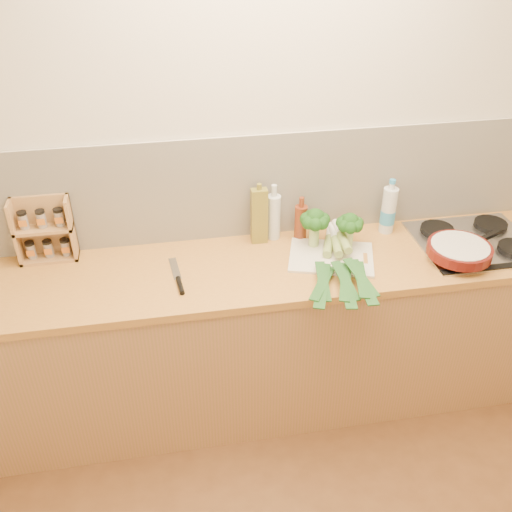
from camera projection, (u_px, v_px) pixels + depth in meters
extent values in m
plane|color=beige|center=(267.00, 161.00, 2.77)|extent=(3.50, 0.00, 3.50)
cube|color=silver|center=(267.00, 186.00, 2.83)|extent=(3.20, 0.02, 0.54)
cube|color=#A56E44|center=(276.00, 337.00, 3.00)|extent=(3.20, 0.60, 0.86)
cube|color=#BB8537|center=(278.00, 266.00, 2.75)|extent=(3.20, 0.62, 0.04)
cube|color=silver|center=(474.00, 242.00, 2.89)|extent=(0.58, 0.50, 0.01)
cube|color=black|center=(499.00, 267.00, 2.70)|extent=(0.58, 0.04, 0.01)
cylinder|color=black|center=(459.00, 255.00, 2.76)|extent=(0.17, 0.17, 0.03)
cylinder|color=black|center=(437.00, 230.00, 2.95)|extent=(0.17, 0.17, 0.03)
cylinder|color=black|center=(491.00, 225.00, 3.00)|extent=(0.17, 0.17, 0.03)
cube|color=beige|center=(331.00, 257.00, 2.77)|extent=(0.47, 0.40, 0.01)
cylinder|color=#A9C874|center=(314.00, 236.00, 2.83)|extent=(0.05, 0.05, 0.10)
sphere|color=#10380F|center=(315.00, 218.00, 2.77)|extent=(0.09, 0.09, 0.09)
sphere|color=#10380F|center=(323.00, 219.00, 2.78)|extent=(0.07, 0.07, 0.07)
sphere|color=#10380F|center=(318.00, 217.00, 2.80)|extent=(0.07, 0.07, 0.07)
sphere|color=#10380F|center=(311.00, 216.00, 2.81)|extent=(0.07, 0.07, 0.07)
sphere|color=#10380F|center=(307.00, 219.00, 2.78)|extent=(0.07, 0.07, 0.07)
sphere|color=#10380F|center=(309.00, 223.00, 2.75)|extent=(0.07, 0.07, 0.07)
sphere|color=#10380F|center=(315.00, 225.00, 2.74)|extent=(0.07, 0.07, 0.07)
sphere|color=#10380F|center=(322.00, 223.00, 2.75)|extent=(0.07, 0.07, 0.07)
cylinder|color=#A9C874|center=(348.00, 239.00, 2.81)|extent=(0.05, 0.05, 0.09)
sphere|color=#10380F|center=(350.00, 221.00, 2.76)|extent=(0.08, 0.08, 0.08)
sphere|color=#10380F|center=(357.00, 223.00, 2.77)|extent=(0.06, 0.06, 0.06)
sphere|color=#10380F|center=(353.00, 220.00, 2.80)|extent=(0.06, 0.06, 0.06)
sphere|color=#10380F|center=(346.00, 220.00, 2.80)|extent=(0.06, 0.06, 0.06)
sphere|color=#10380F|center=(342.00, 223.00, 2.78)|extent=(0.06, 0.06, 0.06)
sphere|color=#10380F|center=(344.00, 226.00, 2.75)|extent=(0.06, 0.06, 0.06)
sphere|color=#10380F|center=(351.00, 228.00, 2.74)|extent=(0.06, 0.06, 0.06)
sphere|color=#10380F|center=(357.00, 226.00, 2.75)|extent=(0.06, 0.06, 0.06)
cylinder|color=white|center=(330.00, 232.00, 2.92)|extent=(0.08, 0.14, 0.04)
cylinder|color=#879F4F|center=(328.00, 246.00, 2.80)|extent=(0.10, 0.17, 0.04)
cube|color=#1B4A1A|center=(323.00, 283.00, 2.55)|extent=(0.19, 0.28, 0.02)
cube|color=#1B4A1A|center=(322.00, 285.00, 2.53)|extent=(0.17, 0.34, 0.01)
cube|color=#1B4A1A|center=(323.00, 281.00, 2.55)|extent=(0.09, 0.28, 0.02)
cylinder|color=white|center=(334.00, 233.00, 2.87)|extent=(0.06, 0.12, 0.04)
cylinder|color=#879F4F|center=(337.00, 247.00, 2.77)|extent=(0.07, 0.15, 0.04)
cube|color=#1B4A1A|center=(345.00, 282.00, 2.52)|extent=(0.14, 0.30, 0.02)
cube|color=#1B4A1A|center=(346.00, 285.00, 2.50)|extent=(0.11, 0.34, 0.01)
cube|color=#1B4A1A|center=(345.00, 280.00, 2.53)|extent=(0.05, 0.28, 0.02)
cylinder|color=white|center=(338.00, 228.00, 2.88)|extent=(0.05, 0.13, 0.04)
cylinder|color=#879F4F|center=(344.00, 242.00, 2.76)|extent=(0.05, 0.16, 0.04)
cube|color=#1B4A1A|center=(361.00, 279.00, 2.51)|extent=(0.11, 0.30, 0.02)
cube|color=#1B4A1A|center=(363.00, 281.00, 2.49)|extent=(0.07, 0.34, 0.01)
cube|color=#1B4A1A|center=(361.00, 277.00, 2.52)|extent=(0.08, 0.28, 0.02)
cube|color=silver|center=(175.00, 269.00, 2.70)|extent=(0.05, 0.19, 0.00)
cylinder|color=black|center=(180.00, 285.00, 2.57)|extent=(0.03, 0.12, 0.02)
cylinder|color=#54130E|center=(459.00, 250.00, 2.72)|extent=(0.31, 0.31, 0.05)
cylinder|color=beige|center=(460.00, 245.00, 2.71)|extent=(0.27, 0.27, 0.00)
cube|color=black|center=(488.00, 236.00, 2.83)|extent=(0.15, 0.09, 0.02)
cube|color=tan|center=(45.00, 226.00, 2.72)|extent=(0.27, 0.02, 0.32)
cube|color=tan|center=(51.00, 257.00, 2.77)|extent=(0.27, 0.11, 0.02)
cube|color=tan|center=(44.00, 228.00, 2.68)|extent=(0.27, 0.11, 0.02)
cube|color=tan|center=(16.00, 233.00, 2.67)|extent=(0.02, 0.11, 0.32)
cube|color=tan|center=(72.00, 228.00, 2.70)|extent=(0.02, 0.11, 0.32)
cylinder|color=gray|center=(31.00, 251.00, 2.73)|extent=(0.04, 0.04, 0.08)
cylinder|color=gray|center=(49.00, 249.00, 2.74)|extent=(0.04, 0.04, 0.08)
cylinder|color=gray|center=(66.00, 248.00, 2.76)|extent=(0.04, 0.04, 0.08)
cylinder|color=gray|center=(23.00, 221.00, 2.64)|extent=(0.04, 0.04, 0.08)
cylinder|color=gray|center=(42.00, 220.00, 2.65)|extent=(0.04, 0.04, 0.08)
cylinder|color=gray|center=(59.00, 218.00, 2.66)|extent=(0.04, 0.04, 0.08)
cube|color=olive|center=(259.00, 216.00, 2.83)|extent=(0.08, 0.05, 0.29)
cylinder|color=olive|center=(259.00, 187.00, 2.74)|extent=(0.02, 0.02, 0.03)
cylinder|color=silver|center=(274.00, 217.00, 2.88)|extent=(0.07, 0.07, 0.24)
cylinder|color=silver|center=(274.00, 191.00, 2.79)|extent=(0.03, 0.03, 0.06)
cylinder|color=maroon|center=(301.00, 222.00, 2.88)|extent=(0.06, 0.06, 0.18)
cylinder|color=maroon|center=(302.00, 202.00, 2.82)|extent=(0.03, 0.03, 0.05)
cylinder|color=silver|center=(388.00, 210.00, 2.92)|extent=(0.08, 0.08, 0.25)
cylinder|color=silver|center=(392.00, 186.00, 2.85)|extent=(0.03, 0.03, 0.03)
cylinder|color=#3692CB|center=(388.00, 217.00, 2.94)|extent=(0.08, 0.08, 0.07)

